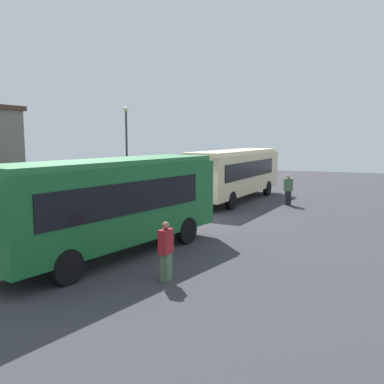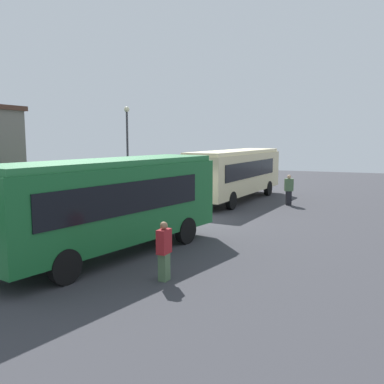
% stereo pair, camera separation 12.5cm
% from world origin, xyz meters
% --- Properties ---
extents(ground_plane, '(64.00, 64.00, 0.00)m').
position_xyz_m(ground_plane, '(0.00, 0.00, 0.00)').
color(ground_plane, '#38383D').
extents(bus_green, '(9.28, 4.52, 3.27)m').
position_xyz_m(bus_green, '(-6.51, 0.09, 1.87)').
color(bus_green, '#19602D').
rests_on(bus_green, ground_plane).
extents(bus_cream, '(10.52, 3.70, 3.15)m').
position_xyz_m(bus_cream, '(7.14, -0.54, 1.82)').
color(bus_cream, beige).
rests_on(bus_cream, ground_plane).
extents(person_left, '(0.46, 0.41, 1.75)m').
position_xyz_m(person_left, '(-8.53, 2.87, 0.93)').
color(person_left, black).
rests_on(person_left, ground_plane).
extents(person_center, '(0.48, 0.30, 1.69)m').
position_xyz_m(person_center, '(-8.22, -2.62, 0.88)').
color(person_center, '#4C6B47').
rests_on(person_center, ground_plane).
extents(person_right, '(0.31, 0.48, 1.78)m').
position_xyz_m(person_right, '(4.50, 2.59, 0.94)').
color(person_right, '#4C6B47').
rests_on(person_right, ground_plane).
extents(person_far, '(0.41, 0.55, 1.79)m').
position_xyz_m(person_far, '(6.51, -3.94, 0.94)').
color(person_far, black).
rests_on(person_far, ground_plane).
extents(hedge_row, '(44.00, 1.05, 1.80)m').
position_xyz_m(hedge_row, '(0.00, 8.96, 0.90)').
color(hedge_row, '#1B4E1E').
rests_on(hedge_row, ground_plane).
extents(traffic_cone, '(0.36, 0.36, 0.60)m').
position_xyz_m(traffic_cone, '(-4.66, 6.83, 0.30)').
color(traffic_cone, orange).
rests_on(traffic_cone, ground_plane).
extents(lamppost, '(0.36, 0.36, 5.95)m').
position_xyz_m(lamppost, '(6.47, 6.70, 3.68)').
color(lamppost, '#38383D').
rests_on(lamppost, ground_plane).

